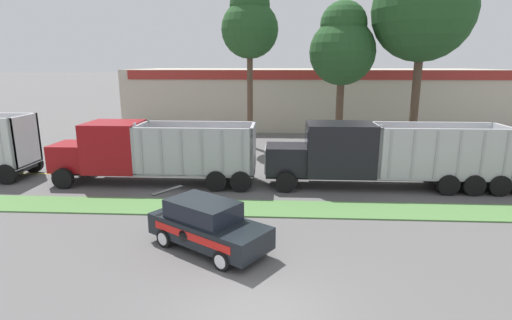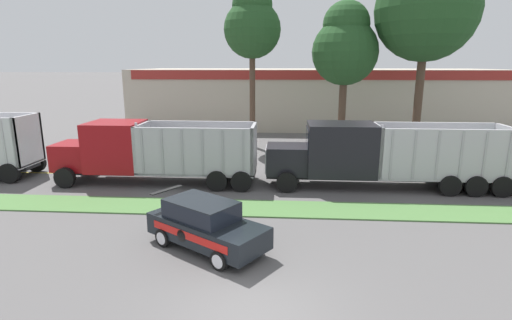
# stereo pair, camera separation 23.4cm
# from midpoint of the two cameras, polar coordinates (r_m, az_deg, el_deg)

# --- Properties ---
(ground_plane) EXTENTS (600.00, 600.00, 0.00)m
(ground_plane) POSITION_cam_midpoint_polar(r_m,az_deg,el_deg) (10.72, -0.58, -21.11)
(ground_plane) COLOR #5B5959
(grass_verge) EXTENTS (120.00, 2.01, 0.06)m
(grass_verge) POSITION_cam_midpoint_polar(r_m,az_deg,el_deg) (17.35, 1.06, -6.94)
(grass_verge) COLOR #517F42
(grass_verge) RESTS_ON ground_plane
(centre_line_2) EXTENTS (2.40, 0.14, 0.01)m
(centre_line_2) POSITION_cam_midpoint_polar(r_m,az_deg,el_deg) (26.25, -29.53, -1.69)
(centre_line_2) COLOR yellow
(centre_line_2) RESTS_ON ground_plane
(centre_line_3) EXTENTS (2.40, 0.14, 0.01)m
(centre_line_3) POSITION_cam_midpoint_polar(r_m,az_deg,el_deg) (23.78, -18.50, -2.03)
(centre_line_3) COLOR yellow
(centre_line_3) RESTS_ON ground_plane
(centre_line_4) EXTENTS (2.40, 0.14, 0.01)m
(centre_line_4) POSITION_cam_midpoint_polar(r_m,az_deg,el_deg) (22.36, -5.52, -2.35)
(centre_line_4) COLOR yellow
(centre_line_4) RESTS_ON ground_plane
(centre_line_5) EXTENTS (2.40, 0.14, 0.01)m
(centre_line_5) POSITION_cam_midpoint_polar(r_m,az_deg,el_deg) (22.20, 8.41, -2.55)
(centre_line_5) COLOR yellow
(centre_line_5) RESTS_ON ground_plane
(centre_line_6) EXTENTS (2.40, 0.14, 0.01)m
(centre_line_6) POSITION_cam_midpoint_polar(r_m,az_deg,el_deg) (23.33, 21.75, -2.60)
(centre_line_6) COLOR yellow
(centre_line_6) RESTS_ON ground_plane
(dump_truck_lead) EXTENTS (10.54, 2.81, 3.30)m
(dump_truck_lead) POSITION_cam_midpoint_polar(r_m,az_deg,el_deg) (21.74, -17.36, 1.03)
(dump_truck_lead) COLOR black
(dump_truck_lead) RESTS_ON ground_plane
(dump_truck_far_right) EXTENTS (11.76, 2.67, 3.32)m
(dump_truck_far_right) POSITION_cam_midpoint_polar(r_m,az_deg,el_deg) (20.72, 14.36, 0.70)
(dump_truck_far_right) COLOR black
(dump_truck_far_right) RESTS_ON ground_plane
(rally_car) EXTENTS (4.48, 3.81, 1.70)m
(rally_car) POSITION_cam_midpoint_polar(r_m,az_deg,el_deg) (13.67, -7.48, -9.16)
(rally_car) COLOR black
(rally_car) RESTS_ON ground_plane
(store_building_backdrop) EXTENTS (35.44, 12.10, 5.62)m
(store_building_backdrop) POSITION_cam_midpoint_polar(r_m,az_deg,el_deg) (42.20, 7.55, 8.95)
(store_building_backdrop) COLOR #BCB29E
(store_building_backdrop) RESTS_ON ground_plane
(tree_behind_left) EXTENTS (4.66, 4.66, 10.42)m
(tree_behind_left) POSITION_cam_midpoint_polar(r_m,az_deg,el_deg) (29.90, 12.03, 15.65)
(tree_behind_left) COLOR brown
(tree_behind_left) RESTS_ON ground_plane
(tree_behind_centre) EXTENTS (6.80, 6.80, 14.73)m
(tree_behind_centre) POSITION_cam_midpoint_polar(r_m,az_deg,el_deg) (30.65, 22.70, 20.39)
(tree_behind_centre) COLOR brown
(tree_behind_centre) RESTS_ON ground_plane
(tree_behind_right) EXTENTS (4.05, 4.05, 11.53)m
(tree_behind_right) POSITION_cam_midpoint_polar(r_m,az_deg,el_deg) (29.72, -1.14, 18.80)
(tree_behind_right) COLOR brown
(tree_behind_right) RESTS_ON ground_plane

